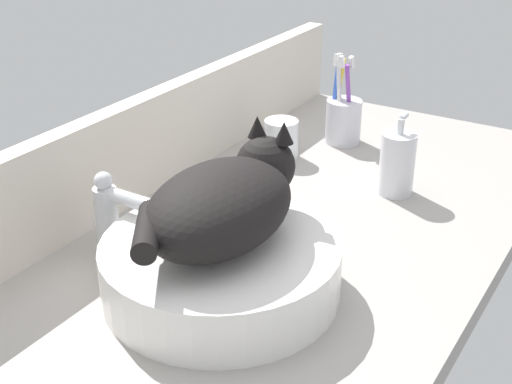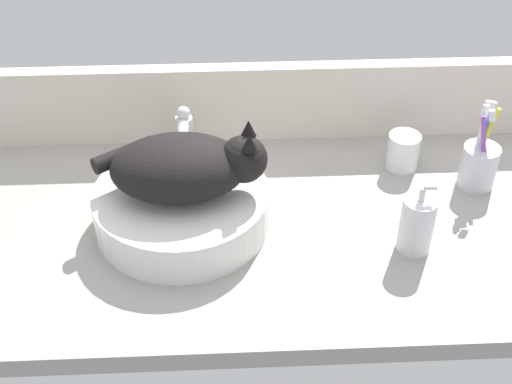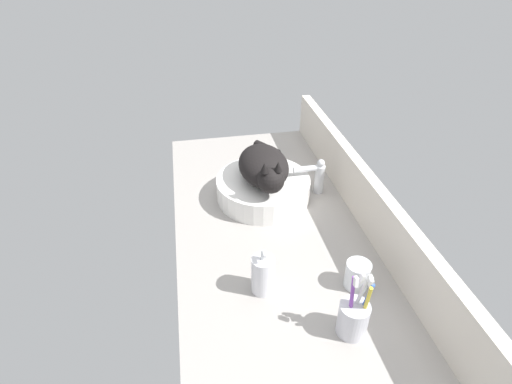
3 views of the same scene
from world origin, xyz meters
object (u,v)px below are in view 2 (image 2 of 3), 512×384
cat (186,167)px  toothbrush_cup (479,164)px  faucet (185,136)px  water_glass (403,153)px  sink_basin (182,209)px  soap_dispenser (417,224)px

cat → toothbrush_cup: cat is taller
faucet → water_glass: faucet is taller
sink_basin → soap_dispenser: bearing=-11.3°
soap_dispenser → toothbrush_cup: toothbrush_cup is taller
soap_dispenser → cat: bearing=168.3°
faucet → water_glass: bearing=-3.7°
cat → soap_dispenser: 43.11cm
faucet → water_glass: 46.16cm
soap_dispenser → water_glass: 25.88cm
soap_dispenser → toothbrush_cup: (17.04, 18.67, -0.58)cm
cat → water_glass: (44.63, 16.95, -10.35)cm
water_glass → faucet: bearing=176.3°
water_glass → soap_dispenser: bearing=-97.0°
sink_basin → toothbrush_cup: size_ratio=1.78×
sink_basin → toothbrush_cup: bearing=9.6°
cat → faucet: size_ratio=2.38×
cat → water_glass: size_ratio=4.14×
faucet → water_glass: (45.90, -2.98, -3.89)cm
faucet → soap_dispenser: soap_dispenser is taller
soap_dispenser → toothbrush_cup: 25.28cm
cat → soap_dispenser: size_ratio=2.20×
cat → water_glass: 48.85cm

